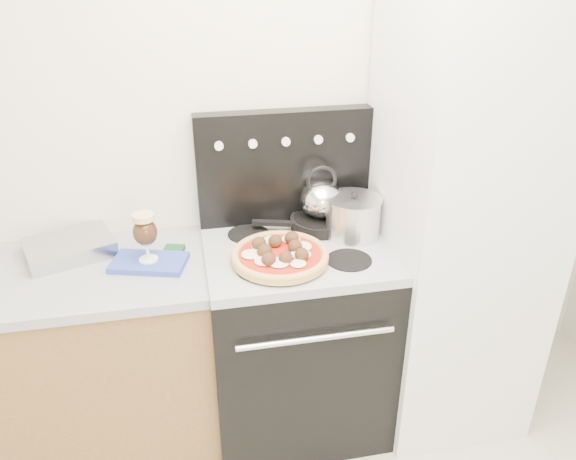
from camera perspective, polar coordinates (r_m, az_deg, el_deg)
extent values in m
cube|color=beige|center=(2.47, -2.52, 8.47)|extent=(3.50, 0.01, 2.50)
cube|color=brown|center=(2.66, -23.94, -12.91)|extent=(1.45, 0.60, 0.86)
cube|color=#9D9DA2|center=(2.41, -25.92, -4.60)|extent=(1.48, 0.63, 0.04)
cube|color=black|center=(2.59, 0.82, -11.09)|extent=(0.76, 0.65, 0.88)
cube|color=#ADADB2|center=(2.33, 0.89, -2.16)|extent=(0.76, 0.65, 0.04)
cube|color=black|center=(2.46, -0.42, 6.42)|extent=(0.76, 0.08, 0.50)
cube|color=silver|center=(2.51, 16.82, 0.19)|extent=(0.64, 0.68, 1.90)
cube|color=silver|center=(2.45, -21.32, -1.68)|extent=(0.40, 0.34, 0.07)
cube|color=#3045A7|center=(2.29, -13.93, -3.24)|extent=(0.32, 0.24, 0.02)
cylinder|color=black|center=(2.21, -0.81, -3.16)|extent=(0.37, 0.37, 0.01)
cylinder|color=black|center=(2.48, 3.31, 0.83)|extent=(0.33, 0.33, 0.05)
cylinder|color=silver|center=(2.39, 6.62, 1.21)|extent=(0.25, 0.25, 0.17)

